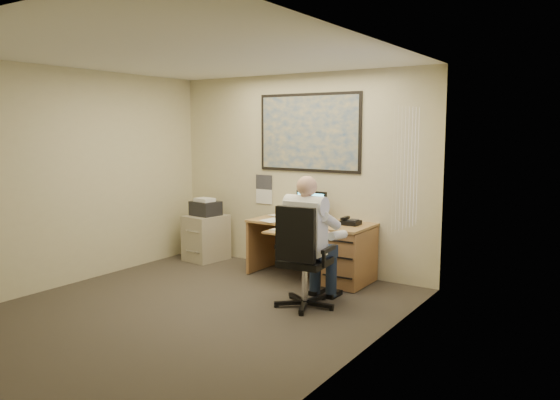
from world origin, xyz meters
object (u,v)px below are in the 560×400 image
Objects in this scene: desk at (334,247)px; person at (306,242)px; filing_cabinet at (206,233)px; office_chair at (302,278)px.

person is at bearing -79.29° from desk.
office_chair is (2.34, -1.12, -0.07)m from filing_cabinet.
office_chair is (0.19, -1.13, -0.11)m from desk.
desk is 1.40× the size of office_chair.
desk is at bearing 100.58° from person.
desk is 1.15m from office_chair.
person is (0.20, -1.04, 0.28)m from desk.
desk reaches higher than filing_cabinet.
person reaches higher than desk.
office_chair reaches higher than desk.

